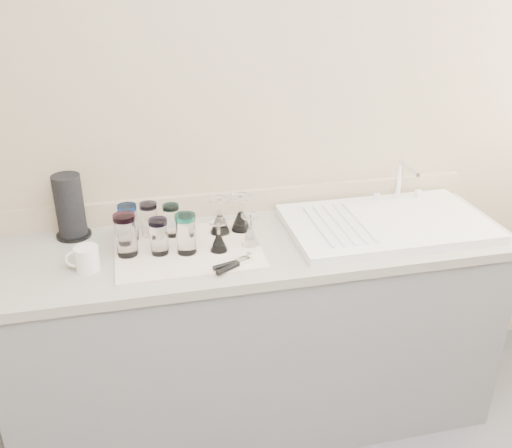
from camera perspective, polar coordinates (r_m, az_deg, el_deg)
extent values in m
cube|color=tan|center=(2.40, -1.50, 8.98)|extent=(3.50, 0.04, 2.50)
cube|color=slate|center=(2.51, 0.12, -11.26)|extent=(2.00, 0.60, 0.86)
cube|color=gray|center=(2.27, 0.13, -2.15)|extent=(2.06, 0.62, 0.04)
cube|color=white|center=(2.42, 12.90, 0.05)|extent=(0.82, 0.50, 0.03)
cylinder|color=silver|center=(2.61, 14.09, 4.34)|extent=(0.02, 0.02, 0.18)
cylinder|color=silver|center=(2.51, 15.08, 5.38)|extent=(0.02, 0.16, 0.02)
cylinder|color=silver|center=(2.59, 11.94, 2.75)|extent=(0.03, 0.03, 0.04)
cylinder|color=silver|center=(2.68, 15.86, 3.08)|extent=(0.03, 0.03, 0.04)
cube|color=white|center=(2.21, -6.81, -2.51)|extent=(0.55, 0.42, 0.01)
cylinder|color=white|center=(2.28, -12.62, -0.07)|extent=(0.07, 0.07, 0.13)
cylinder|color=blue|center=(2.25, -12.80, 1.62)|extent=(0.07, 0.07, 0.02)
cylinder|color=white|center=(2.30, -10.60, 0.24)|extent=(0.07, 0.07, 0.12)
cylinder|color=#A28DD1|center=(2.27, -10.74, 1.80)|extent=(0.07, 0.07, 0.02)
cylinder|color=white|center=(2.29, -8.43, 0.20)|extent=(0.06, 0.06, 0.11)
cylinder|color=#34B8B4|center=(2.26, -8.54, 1.68)|extent=(0.07, 0.07, 0.02)
cylinder|color=white|center=(2.17, -12.85, -1.31)|extent=(0.08, 0.08, 0.14)
cylinder|color=#DA367A|center=(2.13, -13.07, 0.64)|extent=(0.08, 0.08, 0.02)
cylinder|color=white|center=(2.16, -9.67, -1.44)|extent=(0.07, 0.07, 0.12)
cylinder|color=#5D3999|center=(2.13, -9.80, 0.22)|extent=(0.07, 0.07, 0.02)
cylinder|color=white|center=(2.15, -7.01, -1.20)|extent=(0.07, 0.07, 0.14)
cylinder|color=#198977|center=(2.11, -7.12, 0.67)|extent=(0.08, 0.08, 0.02)
cone|color=white|center=(2.30, -3.62, 0.03)|extent=(0.08, 0.08, 0.08)
cylinder|color=white|center=(2.27, -3.67, 1.60)|extent=(0.01, 0.01, 0.06)
cylinder|color=white|center=(2.26, -3.69, 2.40)|extent=(0.08, 0.08, 0.01)
cone|color=white|center=(2.32, -1.53, 0.33)|extent=(0.08, 0.08, 0.08)
cylinder|color=white|center=(2.29, -1.55, 1.92)|extent=(0.01, 0.01, 0.06)
cylinder|color=white|center=(2.28, -1.56, 2.73)|extent=(0.08, 0.08, 0.01)
cone|color=white|center=(2.17, -3.75, -1.87)|extent=(0.07, 0.07, 0.06)
cylinder|color=white|center=(2.14, -3.79, -0.50)|extent=(0.01, 0.01, 0.05)
cylinder|color=white|center=(2.13, -3.81, 0.20)|extent=(0.07, 0.07, 0.01)
cone|color=white|center=(2.21, -0.58, -1.26)|extent=(0.07, 0.07, 0.07)
cylinder|color=white|center=(2.18, -0.58, 0.11)|extent=(0.01, 0.01, 0.05)
cylinder|color=white|center=(2.17, -0.59, 0.81)|extent=(0.07, 0.07, 0.01)
cube|color=silver|center=(2.09, -1.19, -3.66)|extent=(0.07, 0.05, 0.02)
cylinder|color=black|center=(2.05, -2.63, -4.35)|extent=(0.11, 0.08, 0.02)
cylinder|color=black|center=(2.06, -2.74, -4.05)|extent=(0.12, 0.05, 0.02)
cylinder|color=silver|center=(2.13, -16.53, -3.31)|extent=(0.09, 0.09, 0.09)
torus|color=silver|center=(2.14, -17.71, -3.38)|extent=(0.07, 0.02, 0.07)
cylinder|color=black|center=(2.41, -17.73, -1.01)|extent=(0.14, 0.14, 0.01)
cylinder|color=black|center=(2.36, -18.15, 1.80)|extent=(0.11, 0.11, 0.25)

